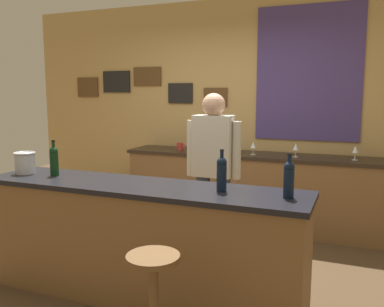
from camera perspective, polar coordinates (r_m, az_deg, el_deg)
name	(u,v)px	position (r m, az deg, el deg)	size (l,w,h in m)	color
ground_plane	(163,275)	(3.84, -4.10, -16.57)	(10.00, 10.00, 0.00)	#4C3823
back_wall	(232,109)	(5.37, 5.65, 6.25)	(6.00, 0.09, 2.80)	tan
bar_counter	(140,241)	(3.33, -7.31, -11.98)	(2.64, 0.60, 0.92)	brown
side_counter	(252,190)	(5.03, 8.41, -5.09)	(3.16, 0.56, 0.90)	brown
bartender	(213,168)	(3.78, 2.97, -2.01)	(0.52, 0.21, 1.62)	#384766
bar_stool	(153,290)	(2.57, -5.39, -18.44)	(0.32, 0.32, 0.68)	brown
wine_bottle_a	(54,160)	(3.68, -18.67, -0.83)	(0.07, 0.07, 0.31)	black
wine_bottle_b	(222,173)	(2.93, 4.15, -2.70)	(0.07, 0.07, 0.31)	black
wine_bottle_c	(289,178)	(2.82, 13.35, -3.34)	(0.07, 0.07, 0.31)	black
ice_bucket	(25,162)	(3.87, -22.25, -1.13)	(0.19, 0.19, 0.19)	#B7BABF
wine_glass_a	(211,142)	(5.10, 2.69, 1.55)	(0.07, 0.07, 0.16)	silver
wine_glass_b	(253,145)	(4.85, 8.54, 1.11)	(0.07, 0.07, 0.16)	silver
wine_glass_c	(296,147)	(4.78, 14.26, 0.83)	(0.07, 0.07, 0.16)	silver
wine_glass_d	(355,150)	(4.75, 21.79, 0.45)	(0.07, 0.07, 0.16)	silver
coffee_mug	(180,146)	(5.20, -1.66, 1.00)	(0.13, 0.08, 0.09)	#B2332D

